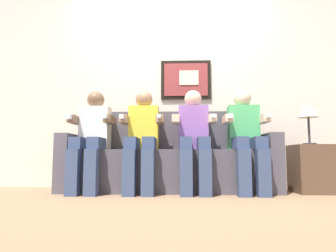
{
  "coord_description": "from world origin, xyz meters",
  "views": [
    {
      "loc": [
        0.12,
        -2.99,
        0.37
      ],
      "look_at": [
        0.0,
        0.15,
        0.7
      ],
      "focal_mm": 31.85,
      "sensor_mm": 36.0,
      "label": 1
    }
  ],
  "objects_px": {
    "person_leftmost": "(92,135)",
    "table_lamp": "(308,112)",
    "person_left_center": "(142,135)",
    "couch": "(169,162)",
    "side_table_right": "(313,169)",
    "person_rightmost": "(246,135)",
    "person_right_center": "(194,135)"
  },
  "relations": [
    {
      "from": "person_left_center",
      "to": "person_right_center",
      "type": "relative_size",
      "value": 1.0
    },
    {
      "from": "person_left_center",
      "to": "side_table_right",
      "type": "relative_size",
      "value": 2.22
    },
    {
      "from": "person_leftmost",
      "to": "person_left_center",
      "type": "relative_size",
      "value": 1.0
    },
    {
      "from": "couch",
      "to": "person_rightmost",
      "type": "xyz_separation_m",
      "value": [
        0.82,
        -0.17,
        0.29
      ]
    },
    {
      "from": "couch",
      "to": "side_table_right",
      "type": "distance_m",
      "value": 1.52
    },
    {
      "from": "person_left_center",
      "to": "person_rightmost",
      "type": "xyz_separation_m",
      "value": [
        1.09,
        0.0,
        0.0
      ]
    },
    {
      "from": "person_left_center",
      "to": "person_rightmost",
      "type": "relative_size",
      "value": 1.0
    },
    {
      "from": "side_table_right",
      "to": "table_lamp",
      "type": "relative_size",
      "value": 1.09
    },
    {
      "from": "person_leftmost",
      "to": "person_left_center",
      "type": "xyz_separation_m",
      "value": [
        0.55,
        0.0,
        0.0
      ]
    },
    {
      "from": "person_left_center",
      "to": "couch",
      "type": "bearing_deg",
      "value": 31.68
    },
    {
      "from": "person_rightmost",
      "to": "table_lamp",
      "type": "height_order",
      "value": "person_rightmost"
    },
    {
      "from": "person_leftmost",
      "to": "person_rightmost",
      "type": "relative_size",
      "value": 1.0
    },
    {
      "from": "person_leftmost",
      "to": "side_table_right",
      "type": "height_order",
      "value": "person_leftmost"
    },
    {
      "from": "side_table_right",
      "to": "table_lamp",
      "type": "height_order",
      "value": "table_lamp"
    },
    {
      "from": "person_left_center",
      "to": "person_rightmost",
      "type": "height_order",
      "value": "same"
    },
    {
      "from": "person_leftmost",
      "to": "couch",
      "type": "bearing_deg",
      "value": 11.63
    },
    {
      "from": "person_left_center",
      "to": "person_rightmost",
      "type": "distance_m",
      "value": 1.09
    },
    {
      "from": "person_left_center",
      "to": "side_table_right",
      "type": "distance_m",
      "value": 1.83
    },
    {
      "from": "person_left_center",
      "to": "table_lamp",
      "type": "distance_m",
      "value": 1.81
    },
    {
      "from": "person_rightmost",
      "to": "table_lamp",
      "type": "distance_m",
      "value": 0.75
    },
    {
      "from": "couch",
      "to": "side_table_right",
      "type": "height_order",
      "value": "couch"
    },
    {
      "from": "person_leftmost",
      "to": "person_left_center",
      "type": "bearing_deg",
      "value": 0.0
    },
    {
      "from": "couch",
      "to": "person_leftmost",
      "type": "xyz_separation_m",
      "value": [
        -0.82,
        -0.17,
        0.29
      ]
    },
    {
      "from": "person_leftmost",
      "to": "table_lamp",
      "type": "distance_m",
      "value": 2.35
    },
    {
      "from": "person_rightmost",
      "to": "side_table_right",
      "type": "height_order",
      "value": "person_rightmost"
    },
    {
      "from": "person_right_center",
      "to": "person_rightmost",
      "type": "relative_size",
      "value": 1.0
    },
    {
      "from": "person_leftmost",
      "to": "table_lamp",
      "type": "bearing_deg",
      "value": 2.58
    },
    {
      "from": "side_table_right",
      "to": "person_leftmost",
      "type": "bearing_deg",
      "value": -178.49
    },
    {
      "from": "person_rightmost",
      "to": "table_lamp",
      "type": "relative_size",
      "value": 2.41
    },
    {
      "from": "person_rightmost",
      "to": "person_right_center",
      "type": "bearing_deg",
      "value": 179.95
    },
    {
      "from": "person_leftmost",
      "to": "person_left_center",
      "type": "height_order",
      "value": "same"
    },
    {
      "from": "person_rightmost",
      "to": "table_lamp",
      "type": "xyz_separation_m",
      "value": [
        0.7,
        0.11,
        0.25
      ]
    }
  ]
}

